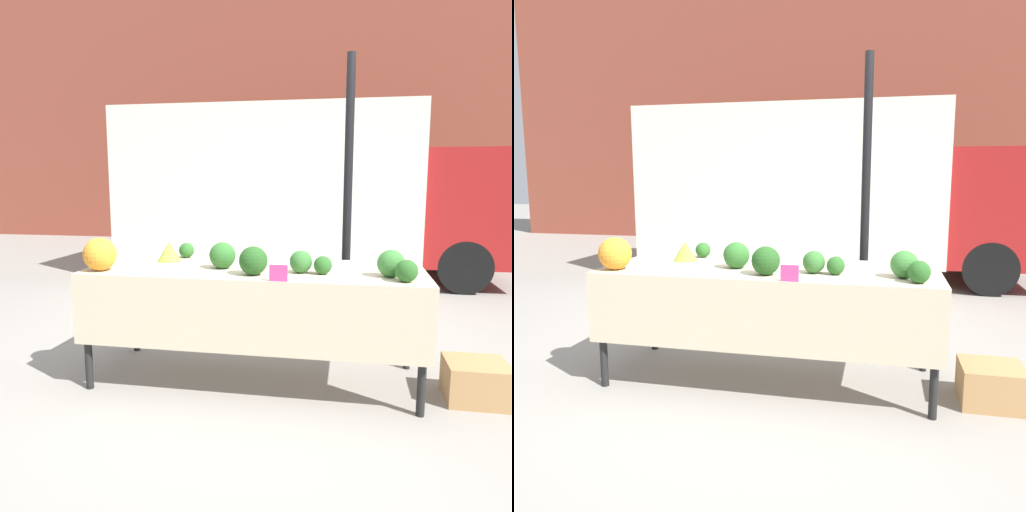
{
  "view_description": "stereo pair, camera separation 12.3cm",
  "coord_description": "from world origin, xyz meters",
  "views": [
    {
      "loc": [
        0.62,
        -3.26,
        1.38
      ],
      "look_at": [
        0.0,
        0.0,
        0.86
      ],
      "focal_mm": 35.0,
      "sensor_mm": 36.0,
      "label": 1
    },
    {
      "loc": [
        0.74,
        -3.24,
        1.38
      ],
      "look_at": [
        0.0,
        0.0,
        0.86
      ],
      "focal_mm": 35.0,
      "sensor_mm": 36.0,
      "label": 2
    }
  ],
  "objects": [
    {
      "name": "broccoli_head_4",
      "position": [
        0.32,
        -0.13,
        0.86
      ],
      "size": [
        0.14,
        0.14,
        0.14
      ],
      "color": "#336B2D",
      "rests_on": "market_table"
    },
    {
      "name": "broccoli_head_5",
      "position": [
        -0.22,
        -0.07,
        0.87
      ],
      "size": [
        0.18,
        0.18,
        0.18
      ],
      "color": "#2D6628",
      "rests_on": "market_table"
    },
    {
      "name": "broccoli_head_1",
      "position": [
        0.03,
        -0.26,
        0.87
      ],
      "size": [
        0.18,
        0.18,
        0.18
      ],
      "color": "#23511E",
      "rests_on": "market_table"
    },
    {
      "name": "broccoli_head_3",
      "position": [
        0.87,
        -0.16,
        0.87
      ],
      "size": [
        0.17,
        0.17,
        0.17
      ],
      "color": "#387533",
      "rests_on": "market_table"
    },
    {
      "name": "broccoli_head_0",
      "position": [
        0.46,
        -0.15,
        0.84
      ],
      "size": [
        0.12,
        0.12,
        0.12
      ],
      "color": "#285B23",
      "rests_on": "market_table"
    },
    {
      "name": "ground_plane",
      "position": [
        0.0,
        0.0,
        0.0
      ],
      "size": [
        40.0,
        40.0,
        0.0
      ],
      "primitive_type": "plane",
      "color": "gray"
    },
    {
      "name": "parked_truck",
      "position": [
        -0.05,
        3.76,
        1.23
      ],
      "size": [
        5.24,
        1.81,
        2.31
      ],
      "color": "silver",
      "rests_on": "ground_plane"
    },
    {
      "name": "romanesco_head",
      "position": [
        -0.67,
        0.14,
        0.86
      ],
      "size": [
        0.18,
        0.18,
        0.14
      ],
      "color": "#93B238",
      "rests_on": "market_table"
    },
    {
      "name": "tent_pole",
      "position": [
        0.59,
        0.85,
        1.17
      ],
      "size": [
        0.07,
        0.07,
        2.35
      ],
      "color": "black",
      "rests_on": "ground_plane"
    },
    {
      "name": "orange_cauliflower",
      "position": [
        -0.98,
        -0.3,
        0.89
      ],
      "size": [
        0.22,
        0.22,
        0.22
      ],
      "color": "orange",
      "rests_on": "market_table"
    },
    {
      "name": "broccoli_head_6",
      "position": [
        -0.6,
        0.32,
        0.84
      ],
      "size": [
        0.11,
        0.11,
        0.11
      ],
      "color": "#285B23",
      "rests_on": "market_table"
    },
    {
      "name": "market_table",
      "position": [
        0.0,
        -0.06,
        0.7
      ],
      "size": [
        2.23,
        0.87,
        0.78
      ],
      "color": "beige",
      "rests_on": "ground_plane"
    },
    {
      "name": "building_facade",
      "position": [
        0.0,
        8.03,
        3.37
      ],
      "size": [
        16.0,
        0.6,
        6.74
      ],
      "color": "brown",
      "rests_on": "ground_plane"
    },
    {
      "name": "broccoli_head_2",
      "position": [
        0.95,
        -0.3,
        0.85
      ],
      "size": [
        0.13,
        0.13,
        0.13
      ],
      "color": "#285B23",
      "rests_on": "market_table"
    },
    {
      "name": "price_sign",
      "position": [
        0.21,
        -0.42,
        0.83
      ],
      "size": [
        0.11,
        0.01,
        0.1
      ],
      "color": "#E53D84",
      "rests_on": "market_table"
    },
    {
      "name": "produce_crate",
      "position": [
        1.42,
        -0.09,
        0.12
      ],
      "size": [
        0.37,
        0.35,
        0.25
      ],
      "color": "tan",
      "rests_on": "ground_plane"
    }
  ]
}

